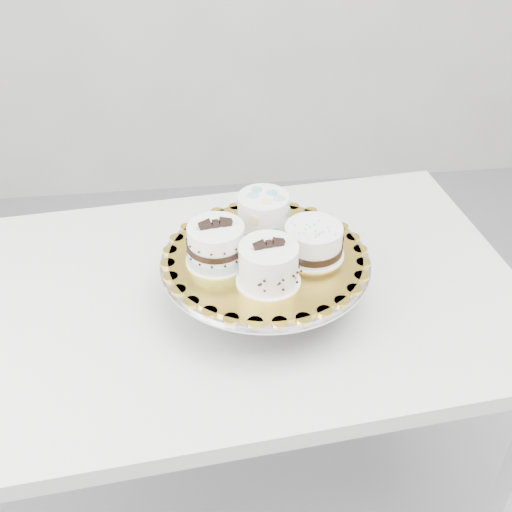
{
  "coord_description": "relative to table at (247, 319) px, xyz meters",
  "views": [
    {
      "loc": [
        0.01,
        -0.94,
        1.59
      ],
      "look_at": [
        0.12,
        0.01,
        0.87
      ],
      "focal_mm": 45.0,
      "sensor_mm": 36.0,
      "label": 1
    }
  ],
  "objects": [
    {
      "name": "cake_stand",
      "position": [
        0.03,
        -0.04,
        0.16
      ],
      "size": [
        0.4,
        0.4,
        0.11
      ],
      "color": "gray",
      "rests_on": "table"
    },
    {
      "name": "cake_board",
      "position": [
        0.03,
        -0.04,
        0.2
      ],
      "size": [
        0.41,
        0.41,
        0.01
      ],
      "primitive_type": "cylinder",
      "rotation": [
        0.0,
        0.0,
        0.13
      ],
      "color": "gold",
      "rests_on": "cake_stand"
    },
    {
      "name": "cake_ribbon",
      "position": [
        0.12,
        -0.05,
        0.23
      ],
      "size": [
        0.14,
        0.14,
        0.07
      ],
      "rotation": [
        0.0,
        0.0,
        -0.33
      ],
      "color": "white",
      "rests_on": "cake_board"
    },
    {
      "name": "cake_dots",
      "position": [
        0.04,
        0.05,
        0.24
      ],
      "size": [
        0.12,
        0.12,
        0.08
      ],
      "rotation": [
        0.0,
        0.0,
        0.12
      ],
      "color": "white",
      "rests_on": "cake_board"
    },
    {
      "name": "cake_swirl",
      "position": [
        0.03,
        -0.12,
        0.24
      ],
      "size": [
        0.12,
        0.12,
        0.09
      ],
      "rotation": [
        0.0,
        0.0,
        0.16
      ],
      "color": "white",
      "rests_on": "cake_board"
    },
    {
      "name": "cake_banded",
      "position": [
        -0.06,
        -0.05,
        0.24
      ],
      "size": [
        0.12,
        0.12,
        0.1
      ],
      "rotation": [
        0.0,
        0.0,
        0.13
      ],
      "color": "white",
      "rests_on": "cake_board"
    },
    {
      "name": "table",
      "position": [
        0.0,
        0.0,
        0.0
      ],
      "size": [
        1.19,
        0.85,
        0.75
      ],
      "rotation": [
        0.0,
        0.0,
        0.09
      ],
      "color": "white",
      "rests_on": "floor"
    }
  ]
}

